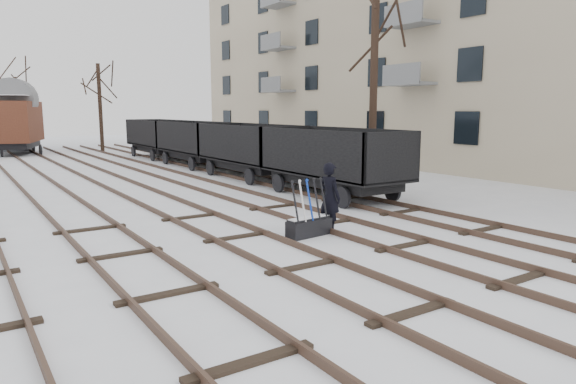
# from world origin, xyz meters

# --- Properties ---
(ground) EXTENTS (120.00, 120.00, 0.00)m
(ground) POSITION_xyz_m (0.00, 0.00, 0.00)
(ground) COLOR white
(ground) RESTS_ON ground
(tracks) EXTENTS (13.90, 52.00, 0.16)m
(tracks) POSITION_xyz_m (-0.00, 13.67, 0.07)
(tracks) COLOR black
(tracks) RESTS_ON ground
(apartment_block) EXTENTS (10.12, 45.00, 16.10)m
(apartment_block) POSITION_xyz_m (19.95, 14.00, 8.05)
(apartment_block) COLOR #C0B294
(apartment_block) RESTS_ON ground
(ground_frame) EXTENTS (1.34, 0.57, 1.49)m
(ground_frame) POSITION_xyz_m (1.66, 2.16, 0.28)
(ground_frame) COLOR black
(ground_frame) RESTS_ON ground
(worker) EXTENTS (0.56, 0.75, 1.90)m
(worker) POSITION_xyz_m (2.41, 2.26, 0.95)
(worker) COLOR black
(worker) RESTS_ON ground
(freight_wagon_a) EXTENTS (2.53, 6.33, 2.58)m
(freight_wagon_a) POSITION_xyz_m (6.00, 6.68, 0.99)
(freight_wagon_a) COLOR black
(freight_wagon_a) RESTS_ON ground
(freight_wagon_b) EXTENTS (2.53, 6.33, 2.58)m
(freight_wagon_b) POSITION_xyz_m (6.00, 13.08, 0.99)
(freight_wagon_b) COLOR black
(freight_wagon_b) RESTS_ON ground
(freight_wagon_c) EXTENTS (2.53, 6.33, 2.58)m
(freight_wagon_c) POSITION_xyz_m (6.00, 19.48, 0.99)
(freight_wagon_c) COLOR black
(freight_wagon_c) RESTS_ON ground
(freight_wagon_d) EXTENTS (2.53, 6.33, 2.58)m
(freight_wagon_d) POSITION_xyz_m (6.00, 25.88, 0.99)
(freight_wagon_d) COLOR black
(freight_wagon_d) RESTS_ON ground
(box_van_wagon) EXTENTS (4.55, 6.26, 4.29)m
(box_van_wagon) POSITION_xyz_m (-1.79, 34.15, 2.50)
(box_van_wagon) COLOR black
(box_van_wagon) RESTS_ON ground
(tree_near) EXTENTS (0.30, 0.30, 8.40)m
(tree_near) POSITION_xyz_m (8.02, 6.72, 4.20)
(tree_near) COLOR black
(tree_near) RESTS_ON ground
(tree_far_left) EXTENTS (0.30, 0.30, 6.02)m
(tree_far_left) POSITION_xyz_m (-0.85, 41.52, 3.01)
(tree_far_left) COLOR black
(tree_far_left) RESTS_ON ground
(tree_far_right) EXTENTS (0.30, 0.30, 6.81)m
(tree_far_right) POSITION_xyz_m (4.10, 33.59, 3.41)
(tree_far_right) COLOR black
(tree_far_right) RESTS_ON ground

